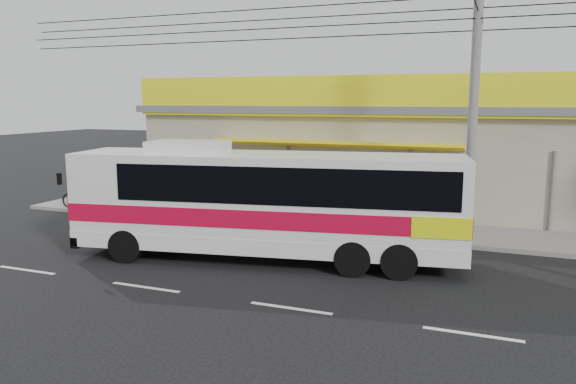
% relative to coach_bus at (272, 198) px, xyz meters
% --- Properties ---
extents(ground, '(120.00, 120.00, 0.00)m').
position_rel_coach_bus_xyz_m(ground, '(1.94, -0.97, -1.90)').
color(ground, black).
rests_on(ground, ground).
extents(sidewalk, '(30.00, 3.20, 0.15)m').
position_rel_coach_bus_xyz_m(sidewalk, '(1.94, 5.03, -1.82)').
color(sidewalk, gray).
rests_on(sidewalk, ground).
extents(lane_markings, '(50.00, 0.12, 0.01)m').
position_rel_coach_bus_xyz_m(lane_markings, '(1.94, -3.47, -1.90)').
color(lane_markings, silver).
rests_on(lane_markings, ground).
extents(storefront_building, '(22.60, 9.20, 5.70)m').
position_rel_coach_bus_xyz_m(storefront_building, '(1.94, 10.57, 0.40)').
color(storefront_building, '#9F9780').
rests_on(storefront_building, ground).
extents(coach_bus, '(11.74, 4.36, 3.54)m').
position_rel_coach_bus_xyz_m(coach_bus, '(0.00, 0.00, 0.00)').
color(coach_bus, silver).
rests_on(coach_bus, ground).
extents(motorbike_red, '(1.95, 1.44, 0.98)m').
position_rel_coach_bus_xyz_m(motorbike_red, '(-1.65, 6.17, -1.26)').
color(motorbike_red, maroon).
rests_on(motorbike_red, sidewalk).
extents(motorbike_dark, '(1.83, 0.92, 1.06)m').
position_rel_coach_bus_xyz_m(motorbike_dark, '(-10.44, 3.73, -1.22)').
color(motorbike_dark, black).
rests_on(motorbike_dark, sidewalk).
extents(utility_pole, '(34.00, 14.00, 8.93)m').
position_rel_coach_bus_xyz_m(utility_pole, '(5.33, 3.23, 5.47)').
color(utility_pole, '#5C5C5A').
rests_on(utility_pole, ground).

